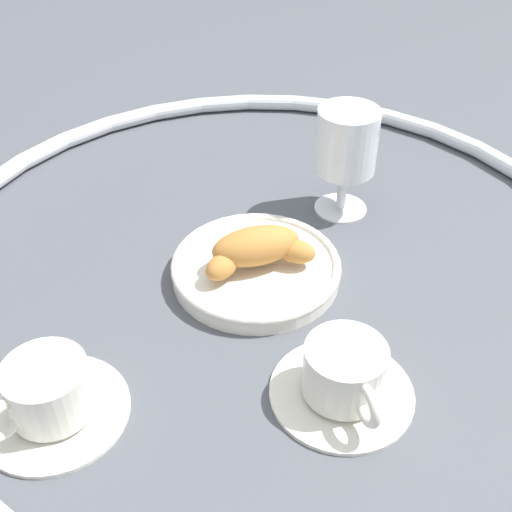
% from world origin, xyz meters
% --- Properties ---
extents(ground_plane, '(2.20, 2.20, 0.00)m').
position_xyz_m(ground_plane, '(0.00, 0.00, 0.00)').
color(ground_plane, '#4C4F56').
extents(table_chrome_rim, '(0.81, 0.81, 0.02)m').
position_xyz_m(table_chrome_rim, '(0.00, 0.00, 0.01)').
color(table_chrome_rim, silver).
rests_on(table_chrome_rim, ground_plane).
extents(pastry_plate, '(0.19, 0.19, 0.02)m').
position_xyz_m(pastry_plate, '(0.02, 0.03, 0.01)').
color(pastry_plate, silver).
rests_on(pastry_plate, ground_plane).
extents(croissant_large, '(0.14, 0.07, 0.04)m').
position_xyz_m(croissant_large, '(0.02, 0.03, 0.04)').
color(croissant_large, '#BC7A38').
rests_on(croissant_large, pastry_plate).
extents(coffee_cup_near, '(0.14, 0.14, 0.06)m').
position_xyz_m(coffee_cup_near, '(-0.02, 0.22, 0.03)').
color(coffee_cup_near, silver).
rests_on(coffee_cup_near, ground_plane).
extents(coffee_cup_far, '(0.14, 0.14, 0.06)m').
position_xyz_m(coffee_cup_far, '(0.24, 0.17, 0.03)').
color(coffee_cup_far, silver).
rests_on(coffee_cup_far, ground_plane).
extents(juice_glass_left, '(0.08, 0.08, 0.14)m').
position_xyz_m(juice_glass_left, '(-0.12, -0.07, 0.09)').
color(juice_glass_left, white).
rests_on(juice_glass_left, ground_plane).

